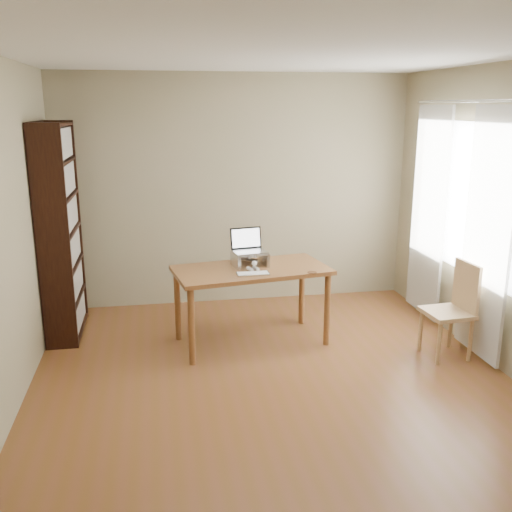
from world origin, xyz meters
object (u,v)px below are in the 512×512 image
at_px(cat, 246,258).
at_px(chair, 454,307).
at_px(desk, 251,278).
at_px(laptop, 249,246).
at_px(bookshelf, 61,231).
at_px(keyboard, 253,274).

xyz_separation_m(cat, chair, (1.80, -0.74, -0.35)).
height_order(desk, chair, chair).
xyz_separation_m(laptop, chair, (1.76, -0.76, -0.46)).
distance_m(cat, chair, 1.98).
distance_m(bookshelf, cat, 1.83).
distance_m(laptop, chair, 1.98).
distance_m(keyboard, chair, 1.85).
bearing_deg(bookshelf, desk, -18.07).
height_order(laptop, cat, laptop).
relative_size(bookshelf, laptop, 6.18).
bearing_deg(desk, laptop, 80.87).
distance_m(desk, cat, 0.20).
xyz_separation_m(bookshelf, desk, (1.79, -0.59, -0.39)).
xyz_separation_m(keyboard, cat, (-0.02, 0.33, 0.06)).
height_order(cat, chair, cat).
bearing_deg(laptop, keyboard, -102.89).
height_order(laptop, chair, laptop).
relative_size(laptop, keyboard, 1.13).
xyz_separation_m(laptop, cat, (-0.04, -0.02, -0.12)).
bearing_deg(bookshelf, keyboard, -24.45).
height_order(bookshelf, cat, bookshelf).
bearing_deg(laptop, desk, -99.13).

